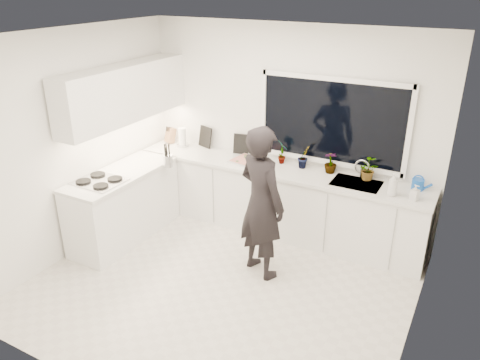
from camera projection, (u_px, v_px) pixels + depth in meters
The scene contains 25 objects.
floor at pixel (221, 286), 5.28m from camera, with size 4.00×3.50×0.02m, color beige.
wall_back at pixel (287, 129), 6.15m from camera, with size 4.00×0.02×2.70m, color white.
wall_left at pixel (75, 144), 5.61m from camera, with size 0.02×3.50×2.70m, color white.
wall_right at pixel (428, 221), 3.85m from camera, with size 0.02×3.50×2.70m, color white.
ceiling at pixel (216, 36), 4.19m from camera, with size 4.00×3.50×0.02m, color white.
window at pixel (332, 122), 5.78m from camera, with size 1.80×0.02×1.00m, color black.
base_cabinets_back at pixel (276, 201), 6.26m from camera, with size 3.92×0.58×0.88m, color white.
base_cabinets_left at pixel (124, 206), 6.11m from camera, with size 0.58×1.60×0.88m, color white.
countertop_back at pixel (276, 169), 6.07m from camera, with size 3.94×0.62×0.04m, color silver.
countertop_left at pixel (121, 174), 5.93m from camera, with size 0.62×1.60×0.04m, color silver.
upper_cabinets at pixel (125, 93), 5.88m from camera, with size 0.34×2.10×0.70m, color white.
sink at pixel (356, 187), 5.63m from camera, with size 0.58×0.42×0.14m, color silver.
faucet at pixel (362, 169), 5.73m from camera, with size 0.03×0.03×0.22m, color silver.
stovetop at pixel (99, 181), 5.64m from camera, with size 0.56×0.48×0.03m, color black.
person at pixel (261, 203), 5.19m from camera, with size 0.65×0.43×1.78m, color black.
pizza_tray at pixel (251, 162), 6.20m from camera, with size 0.51×0.38×0.03m, color silver.
pizza at pixel (251, 161), 6.20m from camera, with size 0.47×0.33×0.01m, color #BC4019.
watering_can at pixel (418, 184), 5.42m from camera, with size 0.14×0.14×0.13m, color blue.
paper_towel_roll at pixel (182, 138), 6.78m from camera, with size 0.11×0.11×0.26m, color white.
knife_block at pixel (170, 136), 6.93m from camera, with size 0.13×0.10×0.22m, color #976946.
utensil_crock at pixel (168, 161), 6.07m from camera, with size 0.13×0.13×0.16m, color silver.
picture_frame_large at pixel (241, 144), 6.50m from camera, with size 0.22×0.02×0.28m, color black.
picture_frame_small at pixel (205, 137), 6.75m from camera, with size 0.25×0.02×0.30m, color black.
herb_plants at pixel (330, 162), 5.86m from camera, with size 1.37×0.31×0.32m.
soap_bottles at pixel (399, 187), 5.22m from camera, with size 0.36×0.13×0.28m.
Camera 1 is at (2.27, -3.72, 3.20)m, focal length 35.00 mm.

